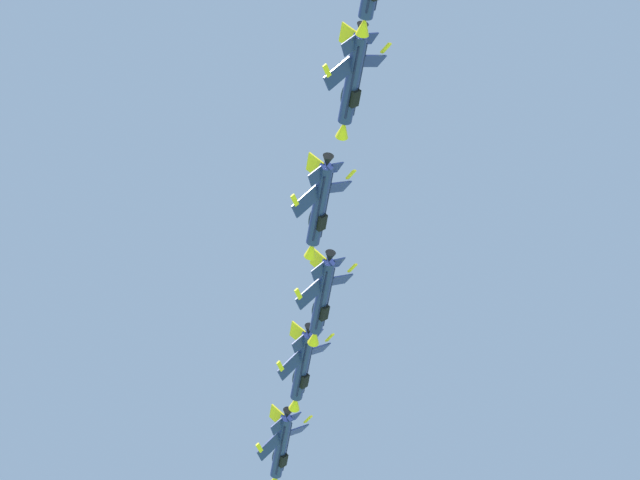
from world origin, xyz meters
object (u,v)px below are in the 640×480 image
object	(u,v)px
fighter_jet_right_wing	(322,298)
fighter_jet_right_outer	(352,81)
fighter_jet_left_outer	(319,207)
fighter_jet_left_wing	(302,368)
fighter_jet_lead	(281,448)

from	to	relation	value
fighter_jet_right_wing	fighter_jet_right_outer	bearing A→B (deg)	-92.18
fighter_jet_left_outer	fighter_jet_right_outer	bearing A→B (deg)	-85.62
fighter_jet_left_wing	fighter_jet_right_wing	bearing A→B (deg)	-87.48
fighter_jet_right_outer	fighter_jet_left_outer	bearing A→B (deg)	94.38
fighter_jet_right_outer	fighter_jet_right_wing	bearing A→B (deg)	87.82
fighter_jet_left_wing	fighter_jet_right_wing	size ratio (longest dim) A/B	1.00
fighter_jet_right_wing	fighter_jet_left_wing	bearing A→B (deg)	92.52
fighter_jet_lead	fighter_jet_right_wing	bearing A→B (deg)	-87.30
fighter_jet_left_outer	fighter_jet_lead	bearing A→B (deg)	88.58
fighter_jet_lead	fighter_jet_left_outer	xyz separation A→B (m)	(-2.65, -46.97, -3.26)
fighter_jet_left_wing	fighter_jet_lead	bearing A→B (deg)	92.86
fighter_jet_right_wing	fighter_jet_lead	bearing A→B (deg)	92.70
fighter_jet_lead	fighter_jet_right_outer	bearing A→B (deg)	-89.83
fighter_jet_right_wing	fighter_jet_left_outer	bearing A→B (deg)	-99.37
fighter_jet_lead	fighter_jet_right_wing	distance (m)	31.17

